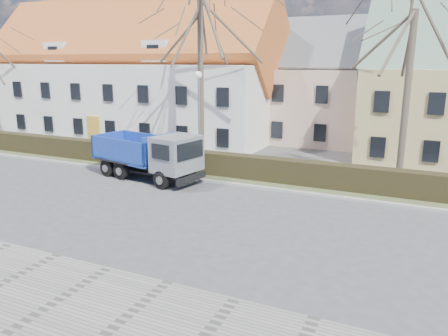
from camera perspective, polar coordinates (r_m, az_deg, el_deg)
The scene contains 12 objects.
ground at distance 20.57m, azimuth -8.98°, elevation -4.82°, with size 120.00×120.00×0.00m, color #444547.
curb_far at distance 24.32m, azimuth -2.99°, elevation -1.56°, with size 80.00×0.30×0.12m, color gray.
grass_strip at distance 25.70m, azimuth -1.34°, elevation -0.72°, with size 80.00×3.00×0.10m, color #434D2B.
hedge at distance 25.38m, azimuth -1.54°, elevation 0.49°, with size 60.00×0.90×1.30m, color black.
building_white at distance 40.11m, azimuth -12.16°, elevation 11.06°, with size 26.80×10.80×9.50m, color white, non-canonical shape.
building_pink at distance 36.87m, azimuth 14.04°, elevation 9.57°, with size 10.80×8.80×8.00m, color #D3AC95, non-canonical shape.
tree_1 at distance 27.82m, azimuth -3.07°, elevation 13.45°, with size 9.20×9.20×12.65m, color #4D4235, non-canonical shape.
tree_2 at distance 24.66m, azimuth 22.92°, elevation 10.42°, with size 8.00×8.00×11.00m, color #4D4235, non-canonical shape.
dump_truck at distance 25.05m, azimuth -10.42°, elevation 1.79°, with size 6.90×2.56×2.76m, color #153396, non-canonical shape.
streetlight at distance 26.44m, azimuth -3.26°, elevation 6.18°, with size 0.47×0.47×5.98m, color gray, non-canonical shape.
cart_frame at distance 26.76m, azimuth -14.75°, elevation 0.05°, with size 0.74×0.42×0.68m, color silver, non-canonical shape.
parked_car_a at distance 32.61m, azimuth -7.69°, elevation 3.30°, with size 1.42×3.52×1.20m, color #232327.
Camera 1 is at (10.97, -16.11, 6.56)m, focal length 35.00 mm.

